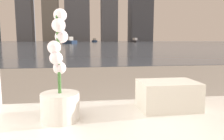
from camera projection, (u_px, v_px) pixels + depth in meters
potted_orchid at (60, 91)px, 0.80m from camera, size 0.14×0.14×0.41m
towel_stack at (168, 95)px, 0.94m from camera, size 0.25×0.17×0.12m
harbor_water at (82, 43)px, 60.93m from camera, size 180.00×110.00×0.01m
harbor_boat_0 at (135, 41)px, 76.19m from camera, size 2.58×4.37×1.55m
harbor_boat_1 at (94, 41)px, 82.44m from camera, size 1.92×4.01×1.44m
harbor_boat_2 at (70, 41)px, 49.50m from camera, size 3.51×4.26×1.56m
skyline_tower_5 at (140, 20)px, 118.63m from camera, size 11.41×11.46×23.64m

